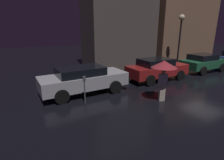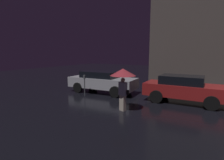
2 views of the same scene
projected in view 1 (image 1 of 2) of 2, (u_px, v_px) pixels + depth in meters
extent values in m
plane|color=black|center=(207.00, 78.00, 12.49)|extent=(60.00, 60.00, 0.00)
cube|color=#564C47|center=(120.00, 15.00, 15.10)|extent=(6.19, 3.00, 9.03)
cube|color=#8C664C|center=(181.00, 25.00, 18.93)|extent=(7.96, 3.00, 7.48)
cube|color=#B7B7BF|center=(84.00, 81.00, 9.53)|extent=(4.72, 1.89, 0.69)
cube|color=black|center=(80.00, 71.00, 9.29)|extent=(2.47, 1.62, 0.42)
cylinder|color=black|center=(101.00, 79.00, 11.05)|extent=(0.70, 0.22, 0.70)
cylinder|color=black|center=(115.00, 87.00, 9.56)|extent=(0.70, 0.22, 0.70)
cylinder|color=black|center=(54.00, 86.00, 9.71)|extent=(0.70, 0.22, 0.70)
cylinder|color=black|center=(62.00, 97.00, 8.22)|extent=(0.70, 0.22, 0.70)
cube|color=maroon|center=(157.00, 70.00, 11.98)|extent=(4.27, 1.76, 0.68)
cube|color=black|center=(156.00, 62.00, 11.74)|extent=(2.23, 1.52, 0.46)
cylinder|color=black|center=(162.00, 70.00, 13.40)|extent=(0.70, 0.22, 0.70)
cylinder|color=black|center=(180.00, 75.00, 11.97)|extent=(0.70, 0.22, 0.70)
cylinder|color=black|center=(134.00, 74.00, 12.18)|extent=(0.70, 0.22, 0.70)
cylinder|color=black|center=(150.00, 80.00, 10.76)|extent=(0.70, 0.22, 0.70)
cube|color=#1E5638|center=(203.00, 63.00, 14.34)|extent=(3.92, 1.79, 0.64)
cube|color=black|center=(203.00, 57.00, 14.12)|extent=(2.05, 1.56, 0.45)
cylinder|color=black|center=(202.00, 64.00, 15.72)|extent=(0.70, 0.22, 0.70)
cylinder|color=black|center=(222.00, 68.00, 14.26)|extent=(0.70, 0.22, 0.70)
cylinder|color=black|center=(184.00, 67.00, 14.61)|extent=(0.70, 0.22, 0.70)
cylinder|color=black|center=(203.00, 71.00, 13.15)|extent=(0.70, 0.22, 0.70)
cylinder|color=black|center=(218.00, 62.00, 16.66)|extent=(0.64, 0.22, 0.64)
cube|color=beige|center=(162.00, 94.00, 8.54)|extent=(0.33, 0.27, 0.75)
cube|color=#B2B7C6|center=(163.00, 80.00, 8.34)|extent=(0.44, 0.31, 0.62)
sphere|color=tan|center=(164.00, 72.00, 8.23)|extent=(0.20, 0.20, 0.20)
cylinder|color=black|center=(163.00, 75.00, 8.27)|extent=(0.02, 0.02, 0.74)
cone|color=#B2333D|center=(164.00, 64.00, 8.12)|extent=(1.20, 1.20, 0.33)
cube|color=black|center=(166.00, 83.00, 8.49)|extent=(0.18, 0.15, 0.22)
cylinder|color=#4C5154|center=(85.00, 92.00, 8.19)|extent=(0.06, 0.06, 1.11)
cube|color=#4C5154|center=(84.00, 79.00, 8.00)|extent=(0.12, 0.10, 0.22)
cylinder|color=black|center=(179.00, 45.00, 15.34)|extent=(0.14, 0.14, 4.07)
sphere|color=#F9EAB7|center=(182.00, 17.00, 14.69)|extent=(0.49, 0.49, 0.49)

